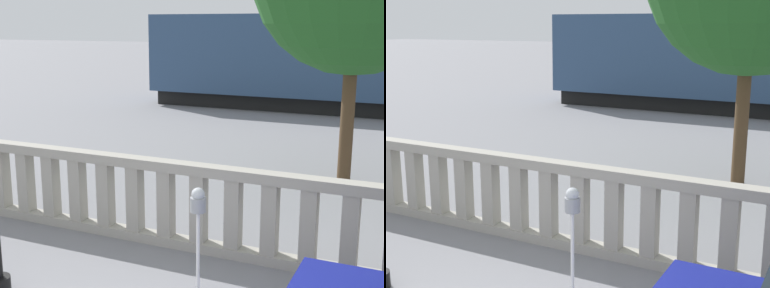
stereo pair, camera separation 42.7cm
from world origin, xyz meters
The scene contains 2 objects.
balustrade centered at (0.00, 3.35, 0.62)m, with size 16.81×0.24×1.23m.
parking_meter centered at (0.52, 2.15, 1.07)m, with size 0.18×0.18×1.32m.
Camera 1 is at (2.79, -2.97, 3.07)m, focal length 50.00 mm.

